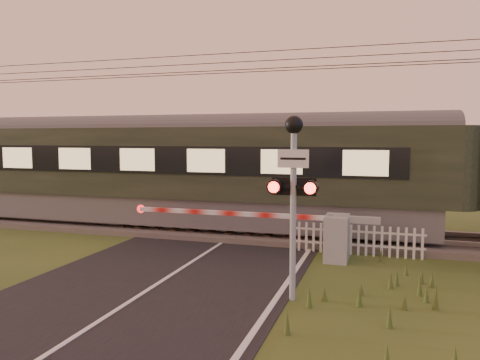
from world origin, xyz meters
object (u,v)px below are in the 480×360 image
(boom_gate, at_px, (325,235))
(picket_fence, at_px, (358,240))
(crossing_signal, at_px, (293,174))
(train, at_px, (475,176))

(boom_gate, xyz_separation_m, picket_fence, (0.83, 0.75, -0.25))
(picket_fence, bearing_deg, crossing_signal, -104.64)
(boom_gate, relative_size, picket_fence, 2.00)
(train, xyz_separation_m, boom_gate, (-4.01, -2.64, -1.48))
(train, relative_size, crossing_signal, 10.91)
(crossing_signal, bearing_deg, boom_gate, 85.78)
(boom_gate, height_order, picket_fence, boom_gate)
(train, distance_m, boom_gate, 5.03)
(train, relative_size, boom_gate, 5.71)
(crossing_signal, relative_size, picket_fence, 1.05)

